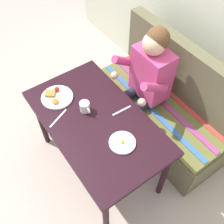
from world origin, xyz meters
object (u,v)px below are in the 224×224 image
at_px(plate_eggs, 122,142).
at_px(coffee_mug, 85,107).
at_px(fork, 122,111).
at_px(person, 145,78).
at_px(knife, 58,118).
at_px(couch, 163,108).
at_px(table, 97,126).
at_px(plate_breakfast, 56,97).

distance_m(plate_eggs, coffee_mug, 0.42).
bearing_deg(plate_eggs, fork, 144.10).
distance_m(person, knife, 0.82).
xyz_separation_m(couch, coffee_mug, (-0.13, -0.78, 0.45)).
height_order(couch, plate_eggs, couch).
bearing_deg(plate_eggs, knife, -149.84).
distance_m(person, plate_eggs, 0.68).
height_order(table, plate_breakfast, plate_breakfast).
xyz_separation_m(person, knife, (-0.06, -0.82, -0.01)).
height_order(couch, coffee_mug, couch).
bearing_deg(plate_eggs, person, 126.53).
height_order(plate_eggs, knife, plate_eggs).
height_order(coffee_mug, fork, coffee_mug).
bearing_deg(plate_breakfast, couch, 67.23).
height_order(coffee_mug, knife, coffee_mug).
bearing_deg(plate_breakfast, plate_eggs, 15.09).
distance_m(plate_eggs, fork, 0.30).
relative_size(couch, knife, 7.20).
xyz_separation_m(couch, plate_breakfast, (-0.38, -0.90, 0.41)).
bearing_deg(plate_breakfast, table, 20.04).
distance_m(couch, plate_breakfast, 1.06).
xyz_separation_m(person, fork, (0.17, -0.38, -0.01)).
bearing_deg(plate_breakfast, person, 70.77).
xyz_separation_m(plate_breakfast, fork, (0.42, 0.35, -0.01)).
xyz_separation_m(person, plate_eggs, (0.41, -0.55, -0.00)).
xyz_separation_m(coffee_mug, knife, (-0.05, -0.21, -0.04)).
xyz_separation_m(plate_breakfast, plate_eggs, (0.66, 0.18, -0.00)).
bearing_deg(plate_eggs, table, -171.92).
distance_m(plate_eggs, knife, 0.54).
bearing_deg(fork, person, 116.07).
xyz_separation_m(table, person, (-0.12, 0.59, 0.09)).
bearing_deg(knife, couch, 56.29).
relative_size(table, fork, 7.06).
bearing_deg(fork, knife, -114.46).
bearing_deg(couch, person, -125.54).
xyz_separation_m(couch, fork, (0.04, -0.55, 0.40)).
bearing_deg(knife, coffee_mug, 52.95).
height_order(couch, plate_breakfast, couch).
bearing_deg(couch, knife, -100.39).
height_order(person, fork, person).
xyz_separation_m(couch, knife, (-0.18, -0.99, 0.40)).
bearing_deg(person, plate_breakfast, -109.23).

